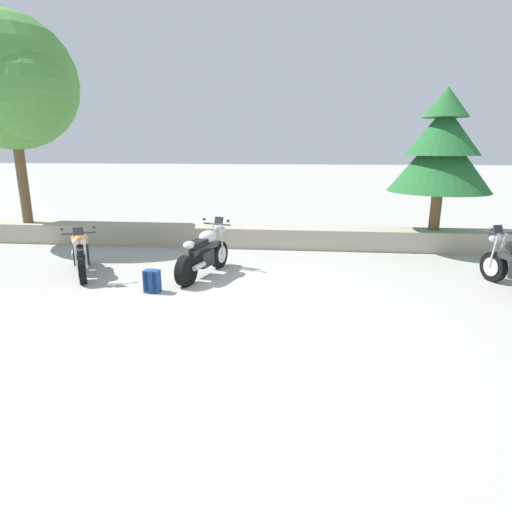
# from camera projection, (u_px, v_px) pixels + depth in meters

# --- Properties ---
(ground_plane) EXTENTS (120.00, 120.00, 0.00)m
(ground_plane) POSITION_uv_depth(u_px,v_px,m) (242.00, 310.00, 7.29)
(ground_plane) COLOR #A3A099
(stone_wall) EXTENTS (36.00, 0.80, 0.55)m
(stone_wall) POSITION_uv_depth(u_px,v_px,m) (266.00, 237.00, 11.84)
(stone_wall) COLOR #A89E89
(stone_wall) RESTS_ON ground
(motorcycle_orange_near_left) EXTENTS (1.17, 1.89, 1.18)m
(motorcycle_orange_near_left) POSITION_uv_depth(u_px,v_px,m) (81.00, 253.00, 9.20)
(motorcycle_orange_near_left) COLOR black
(motorcycle_orange_near_left) RESTS_ON ground
(motorcycle_silver_centre) EXTENTS (0.88, 2.02, 1.18)m
(motorcycle_silver_centre) POSITION_uv_depth(u_px,v_px,m) (204.00, 254.00, 9.10)
(motorcycle_silver_centre) COLOR black
(motorcycle_silver_centre) RESTS_ON ground
(rider_backpack) EXTENTS (0.31, 0.28, 0.47)m
(rider_backpack) POSITION_uv_depth(u_px,v_px,m) (152.00, 280.00, 8.12)
(rider_backpack) COLOR navy
(rider_backpack) RESTS_ON ground
(leafy_tree_far_left) EXTENTS (3.77, 3.59, 5.65)m
(leafy_tree_far_left) POSITION_uv_depth(u_px,v_px,m) (13.00, 85.00, 11.40)
(leafy_tree_far_left) COLOR brown
(leafy_tree_far_left) RESTS_ON stone_wall
(pine_tree_mid_left) EXTENTS (2.59, 2.59, 3.62)m
(pine_tree_mid_left) POSITION_uv_depth(u_px,v_px,m) (442.00, 149.00, 10.87)
(pine_tree_mid_left) COLOR brown
(pine_tree_mid_left) RESTS_ON stone_wall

